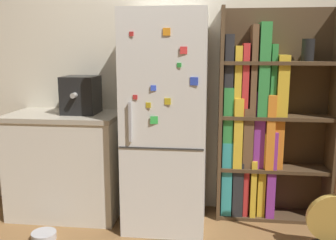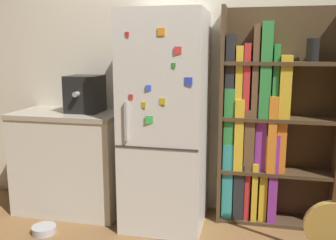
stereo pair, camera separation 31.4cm
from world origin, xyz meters
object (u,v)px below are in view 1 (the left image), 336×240
espresso_machine (81,95)px  refrigerator (166,121)px  pet_bowl (44,235)px  guitar (333,229)px  bookshelf (261,125)px

espresso_machine → refrigerator: bearing=-6.5°
espresso_machine → pet_bowl: espresso_machine is taller
refrigerator → espresso_machine: refrigerator is taller
guitar → pet_bowl: size_ratio=6.34×
bookshelf → pet_bowl: bearing=-159.1°
refrigerator → guitar: bearing=-15.4°
espresso_machine → pet_bowl: bearing=-107.0°
refrigerator → bookshelf: size_ratio=0.98×
espresso_machine → guitar: bearing=-12.1°
guitar → refrigerator: bearing=164.6°
espresso_machine → guitar: (2.04, -0.44, -0.91)m
refrigerator → pet_bowl: refrigerator is taller
espresso_machine → pet_bowl: size_ratio=1.79×
bookshelf → pet_bowl: (-1.72, -0.66, -0.79)m
guitar → pet_bowl: bearing=-177.6°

